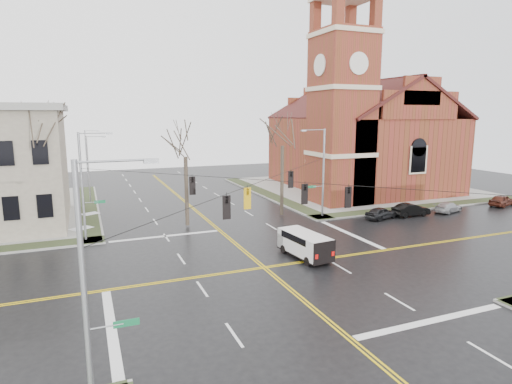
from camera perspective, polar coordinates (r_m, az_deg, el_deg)
name	(u,v)px	position (r m, az deg, el deg)	size (l,w,h in m)	color
ground	(264,268)	(30.38, 1.09, -10.03)	(120.00, 120.00, 0.00)	black
sidewalks	(264,266)	(30.36, 1.09, -9.90)	(80.00, 80.00, 0.17)	gray
road_markings	(264,267)	(30.38, 1.09, -10.03)	(100.00, 100.00, 0.01)	gold
church	(357,130)	(62.43, 13.32, 8.06)	(24.28, 27.48, 27.50)	brown
signal_pole_ne	(322,170)	(44.27, 8.79, 2.89)	(2.75, 0.22, 9.00)	gray
signal_pole_nw	(84,183)	(38.11, -21.94, 1.08)	(2.75, 0.22, 9.00)	gray
signal_pole_sw	(89,284)	(15.73, -21.36, -11.30)	(2.75, 0.22, 9.00)	gray
span_wires	(264,180)	(28.82, 1.13, 1.60)	(23.02, 23.02, 0.03)	black
traffic_signals	(268,193)	(28.35, 1.66, -0.08)	(8.21, 8.26, 1.30)	black
streetlight_north_a	(89,167)	(54.54, -21.32, 3.17)	(2.30, 0.20, 8.00)	gray
streetlight_north_b	(87,153)	(74.45, -21.59, 4.88)	(2.30, 0.20, 8.00)	gray
cargo_van	(303,243)	(32.43, 6.31, -6.73)	(2.43, 5.07, 1.86)	white
parked_car_a	(381,213)	(45.63, 16.34, -2.70)	(1.49, 3.70, 1.26)	black
parked_car_b	(411,210)	(47.90, 19.96, -2.24)	(1.43, 4.11, 1.35)	black
parked_car_c	(448,207)	(51.43, 24.26, -1.84)	(1.58, 3.89, 1.13)	#BDBDC0
parked_car_d	(502,200)	(57.71, 29.96, -0.96)	(1.60, 3.97, 1.35)	#4E2116
tree_nw_far	(38,135)	(40.30, -27.11, 6.76)	(4.00, 4.00, 12.25)	#342C21
tree_nw_near	(185,152)	(40.27, -9.40, 5.25)	(4.00, 4.00, 9.80)	#342C21
tree_ne	(282,141)	(44.09, 3.54, 6.79)	(4.00, 4.00, 10.88)	#342C21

